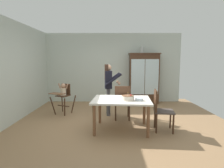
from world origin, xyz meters
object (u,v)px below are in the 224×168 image
object	(u,v)px
adult_person	(108,83)
china_cabinet	(144,78)
dining_chair_right_end	(160,107)
serving_bowl	(139,99)
dining_chair_far_side	(122,100)
ceramic_vase	(142,50)
high_chair_with_toddler	(63,93)
dining_table	(121,103)
birthday_cake	(128,98)

from	to	relation	value
adult_person	china_cabinet	bearing A→B (deg)	-43.81
china_cabinet	dining_chair_right_end	size ratio (longest dim) A/B	2.00
serving_bowl	dining_chair_far_side	size ratio (longest dim) A/B	0.19
ceramic_vase	serving_bowl	size ratio (longest dim) A/B	1.50
adult_person	high_chair_with_toddler	bearing A→B (deg)	80.38
high_chair_with_toddler	adult_person	world-z (taller)	adult_person
high_chair_with_toddler	dining_table	world-z (taller)	high_chair_with_toddler
high_chair_with_toddler	dining_chair_far_side	distance (m)	1.88
ceramic_vase	china_cabinet	bearing A→B (deg)	-2.25
china_cabinet	dining_chair_far_side	xyz separation A→B (m)	(-0.94, -2.11, -0.41)
serving_bowl	dining_chair_right_end	bearing A→B (deg)	12.38
china_cabinet	dining_chair_right_end	xyz separation A→B (m)	(-0.12, -2.91, -0.41)
dining_table	birthday_cake	bearing A→B (deg)	-38.68
serving_bowl	ceramic_vase	bearing A→B (deg)	80.27
ceramic_vase	adult_person	world-z (taller)	ceramic_vase
serving_bowl	dining_chair_right_end	size ratio (longest dim) A/B	0.19
dining_chair_far_side	birthday_cake	bearing A→B (deg)	95.83
dining_table	birthday_cake	world-z (taller)	birthday_cake
ceramic_vase	dining_chair_right_end	world-z (taller)	ceramic_vase
dining_table	serving_bowl	xyz separation A→B (m)	(0.39, -0.17, 0.12)
dining_chair_right_end	adult_person	bearing A→B (deg)	51.12
serving_bowl	dining_chair_right_end	world-z (taller)	dining_chair_right_end
china_cabinet	birthday_cake	size ratio (longest dim) A/B	6.87
adult_person	dining_chair_right_end	bearing A→B (deg)	-141.08
china_cabinet	high_chair_with_toddler	world-z (taller)	china_cabinet
dining_table	dining_chair_right_end	xyz separation A→B (m)	(0.89, -0.06, -0.09)
china_cabinet	serving_bowl	bearing A→B (deg)	-101.48
serving_bowl	china_cabinet	bearing A→B (deg)	78.52
china_cabinet	birthday_cake	xyz separation A→B (m)	(-0.86, -2.96, -0.17)
dining_table	china_cabinet	bearing A→B (deg)	70.60
ceramic_vase	adult_person	bearing A→B (deg)	-126.96
birthday_cake	serving_bowl	xyz separation A→B (m)	(0.25, -0.06, -0.03)
high_chair_with_toddler	dining_chair_far_side	world-z (taller)	dining_chair_far_side
high_chair_with_toddler	birthday_cake	size ratio (longest dim) A/B	3.39
china_cabinet	birthday_cake	bearing A→B (deg)	-106.26
adult_person	serving_bowl	bearing A→B (deg)	-157.27
high_chair_with_toddler	adult_person	size ratio (longest dim) A/B	0.62
high_chair_with_toddler	dining_chair_far_side	size ratio (longest dim) A/B	0.99
china_cabinet	dining_chair_right_end	distance (m)	2.94
dining_chair_right_end	dining_chair_far_side	bearing A→B (deg)	53.44
high_chair_with_toddler	dining_chair_right_end	bearing A→B (deg)	-4.36
high_chair_with_toddler	ceramic_vase	bearing A→B (deg)	53.77
birthday_cake	dining_chair_right_end	distance (m)	0.79
high_chair_with_toddler	birthday_cake	distance (m)	2.36
dining_table	dining_chair_right_end	size ratio (longest dim) A/B	1.47
birthday_cake	china_cabinet	bearing A→B (deg)	73.74
dining_chair_far_side	adult_person	bearing A→B (deg)	-50.05
adult_person	dining_chair_right_end	size ratio (longest dim) A/B	1.59
dining_table	dining_chair_right_end	bearing A→B (deg)	-3.98
adult_person	dining_chair_right_end	distance (m)	1.81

